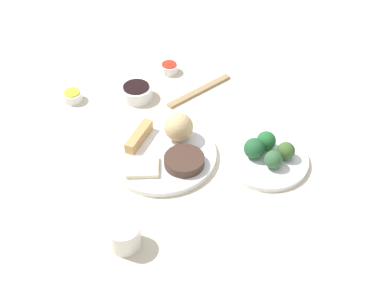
# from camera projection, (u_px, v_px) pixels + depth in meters

# --- Properties ---
(tabletop) EXTENTS (2.20, 2.20, 0.02)m
(tabletop) POSITION_uv_depth(u_px,v_px,m) (157.00, 147.00, 1.31)
(tabletop) COLOR beige
(tabletop) RESTS_ON ground
(main_plate) EXTENTS (0.28, 0.28, 0.02)m
(main_plate) POSITION_uv_depth(u_px,v_px,m) (162.00, 154.00, 1.26)
(main_plate) COLOR white
(main_plate) RESTS_ON tabletop
(rice_scoop) EXTENTS (0.08, 0.08, 0.08)m
(rice_scoop) POSITION_uv_depth(u_px,v_px,m) (179.00, 126.00, 1.28)
(rice_scoop) COLOR tan
(rice_scoop) RESTS_ON main_plate
(spring_roll) EXTENTS (0.11, 0.08, 0.03)m
(spring_roll) POSITION_uv_depth(u_px,v_px,m) (140.00, 137.00, 1.28)
(spring_roll) COLOR tan
(spring_roll) RESTS_ON main_plate
(crab_rangoon_wonton) EXTENTS (0.07, 0.08, 0.01)m
(crab_rangoon_wonton) POSITION_uv_depth(u_px,v_px,m) (143.00, 167.00, 1.21)
(crab_rangoon_wonton) COLOR beige
(crab_rangoon_wonton) RESTS_ON main_plate
(stir_fry_heap) EXTENTS (0.10, 0.10, 0.02)m
(stir_fry_heap) POSITION_uv_depth(u_px,v_px,m) (185.00, 161.00, 1.22)
(stir_fry_heap) COLOR #422C23
(stir_fry_heap) RESTS_ON main_plate
(broccoli_plate) EXTENTS (0.22, 0.22, 0.01)m
(broccoli_plate) POSITION_uv_depth(u_px,v_px,m) (267.00, 159.00, 1.25)
(broccoli_plate) COLOR white
(broccoli_plate) RESTS_ON tabletop
(broccoli_floret_0) EXTENTS (0.05, 0.05, 0.05)m
(broccoli_floret_0) POSITION_uv_depth(u_px,v_px,m) (274.00, 159.00, 1.21)
(broccoli_floret_0) COLOR #325D36
(broccoli_floret_0) RESTS_ON broccoli_plate
(broccoli_floret_1) EXTENTS (0.05, 0.05, 0.05)m
(broccoli_floret_1) POSITION_uv_depth(u_px,v_px,m) (255.00, 148.00, 1.23)
(broccoli_floret_1) COLOR #225930
(broccoli_floret_1) RESTS_ON broccoli_plate
(broccoli_floret_2) EXTENTS (0.05, 0.05, 0.05)m
(broccoli_floret_2) POSITION_uv_depth(u_px,v_px,m) (267.00, 141.00, 1.26)
(broccoli_floret_2) COLOR #21662D
(broccoli_floret_2) RESTS_ON broccoli_plate
(broccoli_floret_3) EXTENTS (0.05, 0.05, 0.05)m
(broccoli_floret_3) POSITION_uv_depth(u_px,v_px,m) (287.00, 151.00, 1.23)
(broccoli_floret_3) COLOR #3C5E2A
(broccoli_floret_3) RESTS_ON broccoli_plate
(soy_sauce_bowl) EXTENTS (0.09, 0.09, 0.04)m
(soy_sauce_bowl) POSITION_uv_depth(u_px,v_px,m) (137.00, 92.00, 1.44)
(soy_sauce_bowl) COLOR white
(soy_sauce_bowl) RESTS_ON tabletop
(soy_sauce_bowl_liquid) EXTENTS (0.08, 0.08, 0.00)m
(soy_sauce_bowl_liquid) POSITION_uv_depth(u_px,v_px,m) (137.00, 87.00, 1.43)
(soy_sauce_bowl_liquid) COLOR black
(soy_sauce_bowl_liquid) RESTS_ON soy_sauce_bowl
(sauce_ramekin_sweet_and_sour) EXTENTS (0.06, 0.06, 0.03)m
(sauce_ramekin_sweet_and_sour) POSITION_uv_depth(u_px,v_px,m) (170.00, 69.00, 1.55)
(sauce_ramekin_sweet_and_sour) COLOR white
(sauce_ramekin_sweet_and_sour) RESTS_ON tabletop
(sauce_ramekin_sweet_and_sour_liquid) EXTENTS (0.05, 0.05, 0.00)m
(sauce_ramekin_sweet_and_sour_liquid) POSITION_uv_depth(u_px,v_px,m) (170.00, 64.00, 1.54)
(sauce_ramekin_sweet_and_sour_liquid) COLOR red
(sauce_ramekin_sweet_and_sour_liquid) RESTS_ON sauce_ramekin_sweet_and_sour
(sauce_ramekin_hot_mustard) EXTENTS (0.06, 0.06, 0.03)m
(sauce_ramekin_hot_mustard) POSITION_uv_depth(u_px,v_px,m) (74.00, 97.00, 1.44)
(sauce_ramekin_hot_mustard) COLOR white
(sauce_ramekin_hot_mustard) RESTS_ON tabletop
(sauce_ramekin_hot_mustard_liquid) EXTENTS (0.05, 0.05, 0.00)m
(sauce_ramekin_hot_mustard_liquid) POSITION_uv_depth(u_px,v_px,m) (73.00, 92.00, 1.43)
(sauce_ramekin_hot_mustard_liquid) COLOR yellow
(sauce_ramekin_hot_mustard_liquid) RESTS_ON sauce_ramekin_hot_mustard
(teacup) EXTENTS (0.07, 0.07, 0.06)m
(teacup) POSITION_uv_depth(u_px,v_px,m) (125.00, 236.00, 1.05)
(teacup) COLOR white
(teacup) RESTS_ON tabletop
(chopsticks_pair) EXTENTS (0.15, 0.20, 0.01)m
(chopsticks_pair) POSITION_uv_depth(u_px,v_px,m) (200.00, 91.00, 1.47)
(chopsticks_pair) COLOR #9D8056
(chopsticks_pair) RESTS_ON tabletop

